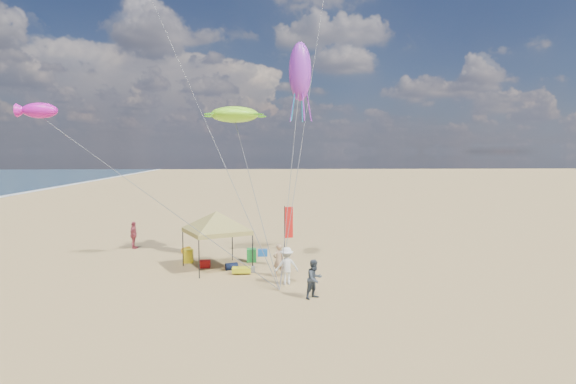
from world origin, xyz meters
name	(u,v)px	position (x,y,z in m)	size (l,w,h in m)	color
ground	(292,294)	(0.00, 0.00, 0.00)	(280.00, 280.00, 0.00)	tan
canopy_tent	(216,213)	(-3.50, 4.52, 2.82)	(4.98, 4.98, 3.39)	black
feather_flag	(288,226)	(0.07, 4.56, 2.11)	(0.46, 0.20, 3.17)	black
cooler_red	(205,264)	(-4.14, 4.77, 0.19)	(0.54, 0.38, 0.38)	#A50D0D
cooler_blue	(263,253)	(-1.19, 7.29, 0.19)	(0.54, 0.38, 0.38)	#134D9E
bag_navy	(231,266)	(-2.76, 4.22, 0.18)	(0.36, 0.36, 0.60)	#0C1636
bag_orange	(186,250)	(-5.64, 8.32, 0.18)	(0.36, 0.36, 0.60)	orange
chair_green	(252,255)	(-1.79, 5.96, 0.35)	(0.50, 0.50, 0.70)	#198E32
chair_yellow	(188,256)	(-5.16, 5.94, 0.35)	(0.50, 0.50, 0.70)	yellow
crate_grey	(251,269)	(-1.76, 3.74, 0.14)	(0.34, 0.30, 0.28)	slate
beach_cart	(242,270)	(-2.23, 3.40, 0.20)	(0.90, 0.50, 0.24)	yellow
person_near_a	(278,260)	(-0.46, 2.83, 0.78)	(0.57, 0.38, 1.57)	tan
person_near_b	(314,279)	(0.86, -0.58, 0.79)	(0.77, 0.60, 1.59)	#38424D
person_near_c	(287,266)	(-0.15, 1.49, 0.84)	(1.08, 0.62, 1.67)	white
person_far_a	(134,235)	(-9.02, 9.80, 0.83)	(0.98, 0.41, 1.67)	#B24450
turtle_kite	(235,115)	(-2.67, 6.83, 7.89)	(2.60, 2.08, 0.87)	#96FE24
fish_kite	(40,110)	(-12.36, 5.60, 7.95)	(1.75, 0.88, 0.78)	#D413B1
squid_kite	(300,72)	(0.66, 4.23, 9.77)	(1.09, 1.09, 2.84)	purple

